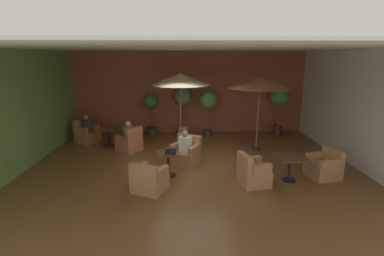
{
  "coord_description": "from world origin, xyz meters",
  "views": [
    {
      "loc": [
        -0.23,
        -8.23,
        3.31
      ],
      "look_at": [
        0.0,
        0.42,
        1.12
      ],
      "focal_mm": 26.6,
      "sensor_mm": 36.0,
      "label": 1
    }
  ],
  "objects": [
    {
      "name": "ground_plane",
      "position": [
        0.0,
        0.0,
        -0.01
      ],
      "size": [
        10.09,
        8.43,
        0.02
      ],
      "primitive_type": "cube",
      "color": "brown"
    },
    {
      "name": "wall_back_brick",
      "position": [
        0.0,
        4.17,
        1.76
      ],
      "size": [
        10.09,
        0.08,
        3.52
      ],
      "primitive_type": "cube",
      "color": "brown",
      "rests_on": "ground_plane"
    },
    {
      "name": "wall_left_accent",
      "position": [
        -5.01,
        0.0,
        1.76
      ],
      "size": [
        0.08,
        8.43,
        3.52
      ],
      "primitive_type": "cube",
      "color": "#658C47",
      "rests_on": "ground_plane"
    },
    {
      "name": "wall_right_plain",
      "position": [
        5.01,
        0.0,
        1.76
      ],
      "size": [
        0.08,
        8.43,
        3.52
      ],
      "primitive_type": "cube",
      "color": "silver",
      "rests_on": "ground_plane"
    },
    {
      "name": "ceiling_slab",
      "position": [
        0.0,
        0.0,
        3.55
      ],
      "size": [
        10.09,
        8.43,
        0.06
      ],
      "primitive_type": "cube",
      "color": "silver",
      "rests_on": "wall_back_brick"
    },
    {
      "name": "cafe_table_front_left",
      "position": [
        -0.69,
        -0.69,
        0.48
      ],
      "size": [
        0.64,
        0.64,
        0.69
      ],
      "color": "black",
      "rests_on": "ground_plane"
    },
    {
      "name": "armchair_front_left_north",
      "position": [
        -0.2,
        0.22,
        0.33
      ],
      "size": [
        1.04,
        1.0,
        0.89
      ],
      "color": "#A46B46",
      "rests_on": "ground_plane"
    },
    {
      "name": "armchair_front_left_east",
      "position": [
        -1.13,
        -1.63,
        0.3
      ],
      "size": [
        0.98,
        0.97,
        0.79
      ],
      "color": "#A5784F",
      "rests_on": "ground_plane"
    },
    {
      "name": "cafe_table_front_right",
      "position": [
        2.61,
        -1.1,
        0.55
      ],
      "size": [
        0.82,
        0.82,
        0.69
      ],
      "color": "black",
      "rests_on": "ground_plane"
    },
    {
      "name": "armchair_front_right_north",
      "position": [
        3.67,
        -0.89,
        0.31
      ],
      "size": [
        0.88,
        0.89,
        0.82
      ],
      "color": "#A77A4C",
      "rests_on": "ground_plane"
    },
    {
      "name": "armchair_front_right_east",
      "position": [
        1.55,
        -1.33,
        0.33
      ],
      "size": [
        0.85,
        0.84,
        0.86
      ],
      "color": "#AC714F",
      "rests_on": "ground_plane"
    },
    {
      "name": "cafe_table_mid_center",
      "position": [
        -3.1,
        2.21,
        0.5
      ],
      "size": [
        0.69,
        0.69,
        0.69
      ],
      "color": "black",
      "rests_on": "ground_plane"
    },
    {
      "name": "armchair_mid_center_north",
      "position": [
        -2.19,
        1.52,
        0.32
      ],
      "size": [
        0.99,
        0.99,
        0.9
      ],
      "color": "#B66748",
      "rests_on": "ground_plane"
    },
    {
      "name": "armchair_mid_center_east",
      "position": [
        -4.11,
        2.72,
        0.33
      ],
      "size": [
        0.98,
        1.0,
        0.91
      ],
      "color": "#AB6842",
      "rests_on": "ground_plane"
    },
    {
      "name": "patio_umbrella_tall_red",
      "position": [
        -0.38,
        2.03,
        2.5
      ],
      "size": [
        2.1,
        2.1,
        2.72
      ],
      "color": "#2D2D2D",
      "rests_on": "ground_plane"
    },
    {
      "name": "patio_umbrella_center_beige",
      "position": [
        2.36,
        1.54,
        2.4
      ],
      "size": [
        2.14,
        2.14,
        2.6
      ],
      "color": "#2D2D2D",
      "rests_on": "ground_plane"
    },
    {
      "name": "potted_tree_left_corner",
      "position": [
        0.74,
        3.35,
        1.44
      ],
      "size": [
        0.72,
        0.72,
        1.92
      ],
      "color": "#3D3231",
      "rests_on": "ground_plane"
    },
    {
      "name": "potted_tree_mid_left",
      "position": [
        -1.66,
        3.74,
        1.17
      ],
      "size": [
        0.59,
        0.59,
        1.76
      ],
      "color": "#37312D",
      "rests_on": "ground_plane"
    },
    {
      "name": "potted_tree_mid_right",
      "position": [
        -0.31,
        3.75,
        1.48
      ],
      "size": [
        0.78,
        0.78,
        2.06
      ],
      "color": "silver",
      "rests_on": "ground_plane"
    },
    {
      "name": "potted_tree_right_corner",
      "position": [
        3.77,
        3.57,
        1.51
      ],
      "size": [
        0.78,
        0.78,
        2.05
      ],
      "color": "#3B2F29",
      "rests_on": "ground_plane"
    },
    {
      "name": "patron_blue_shirt",
      "position": [
        -4.07,
        2.7,
        0.74
      ],
      "size": [
        0.35,
        0.42,
        0.67
      ],
      "color": "#2F3039",
      "rests_on": "ground_plane"
    },
    {
      "name": "patron_by_window",
      "position": [
        -2.22,
        1.54,
        0.73
      ],
      "size": [
        0.39,
        0.42,
        0.65
      ],
      "color": "#457B4F",
      "rests_on": "ground_plane"
    },
    {
      "name": "patron_with_friend",
      "position": [
        -0.22,
        0.18,
        0.72
      ],
      "size": [
        0.42,
        0.39,
        0.65
      ],
      "color": "silver",
      "rests_on": "ground_plane"
    },
    {
      "name": "iced_drink_cup",
      "position": [
        -0.74,
        -0.63,
        0.74
      ],
      "size": [
        0.08,
        0.08,
        0.11
      ],
      "primitive_type": "cylinder",
      "color": "white",
      "rests_on": "cafe_table_front_left"
    },
    {
      "name": "open_laptop",
      "position": [
        -0.61,
        -0.85,
        0.74
      ],
      "size": [
        0.32,
        0.23,
        0.2
      ],
      "color": "#9EA0A5",
      "rests_on": "cafe_table_front_left"
    }
  ]
}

